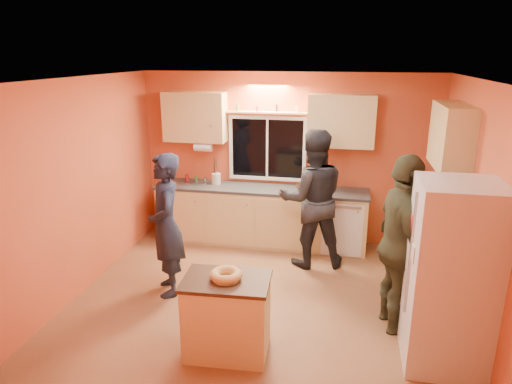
% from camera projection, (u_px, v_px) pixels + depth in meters
% --- Properties ---
extents(ground, '(4.50, 4.50, 0.00)m').
position_uv_depth(ground, '(263.00, 299.00, 5.53)').
color(ground, brown).
rests_on(ground, ground).
extents(room_shell, '(4.54, 4.04, 2.61)m').
position_uv_depth(room_shell, '(280.00, 162.00, 5.42)').
color(room_shell, '#D25A35').
rests_on(room_shell, ground).
extents(back_counter, '(4.23, 0.62, 0.90)m').
position_uv_depth(back_counter, '(284.00, 217.00, 6.99)').
color(back_counter, tan).
rests_on(back_counter, ground).
extents(right_counter, '(0.62, 1.84, 0.90)m').
position_uv_depth(right_counter, '(429.00, 261.00, 5.51)').
color(right_counter, tan).
rests_on(right_counter, ground).
extents(refrigerator, '(0.72, 0.70, 1.80)m').
position_uv_depth(refrigerator, '(451.00, 277.00, 4.17)').
color(refrigerator, silver).
rests_on(refrigerator, ground).
extents(island, '(0.86, 0.61, 0.80)m').
position_uv_depth(island, '(227.00, 316.00, 4.45)').
color(island, tan).
rests_on(island, ground).
extents(bundt_pastry, '(0.31, 0.31, 0.09)m').
position_uv_depth(bundt_pastry, '(226.00, 275.00, 4.32)').
color(bundt_pastry, tan).
rests_on(bundt_pastry, island).
extents(person_left, '(0.66, 0.76, 1.76)m').
position_uv_depth(person_left, '(166.00, 225.00, 5.47)').
color(person_left, black).
rests_on(person_left, ground).
extents(person_center, '(1.08, 0.94, 1.91)m').
position_uv_depth(person_center, '(312.00, 199.00, 6.20)').
color(person_center, black).
rests_on(person_center, ground).
extents(person_right, '(0.69, 1.20, 1.92)m').
position_uv_depth(person_right, '(401.00, 245.00, 4.70)').
color(person_right, '#3B3D27').
rests_on(person_right, ground).
extents(mixing_bowl, '(0.41, 0.41, 0.09)m').
position_uv_depth(mixing_bowl, '(308.00, 188.00, 6.76)').
color(mixing_bowl, black).
rests_on(mixing_bowl, back_counter).
extents(utensil_crock, '(0.14, 0.14, 0.17)m').
position_uv_depth(utensil_crock, '(216.00, 179.00, 7.09)').
color(utensil_crock, beige).
rests_on(utensil_crock, back_counter).
extents(potted_plant, '(0.28, 0.25, 0.29)m').
position_uv_depth(potted_plant, '(450.00, 239.00, 4.65)').
color(potted_plant, gray).
rests_on(potted_plant, right_counter).
extents(red_box, '(0.16, 0.12, 0.07)m').
position_uv_depth(red_box, '(422.00, 204.00, 6.08)').
color(red_box, '#A8191D').
rests_on(red_box, right_counter).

